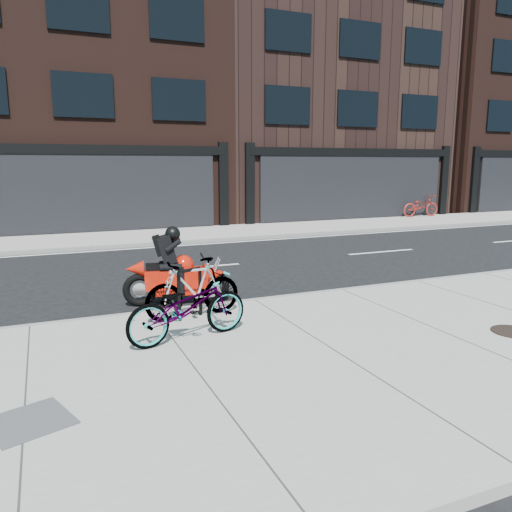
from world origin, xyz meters
name	(u,v)px	position (x,y,z in m)	size (l,w,h in m)	color
ground	(221,284)	(0.00, 0.00, 0.00)	(120.00, 120.00, 0.00)	black
sidewalk_near	(339,358)	(0.00, -5.00, 0.07)	(60.00, 6.00, 0.13)	gray
sidewalk_far	(152,236)	(0.00, 7.75, 0.07)	(60.00, 3.50, 0.13)	gray
building_center	(72,62)	(-2.00, 14.50, 7.25)	(12.00, 10.00, 14.50)	black
building_mideast	(305,98)	(10.00, 14.50, 6.25)	(12.00, 10.00, 12.50)	black
building_east	(470,104)	(22.00, 14.50, 6.50)	(10.00, 10.00, 13.00)	black
bike_rack	(190,289)	(-1.47, -2.60, 0.64)	(0.48, 0.24, 0.86)	black
bicycle_front	(188,307)	(-1.78, -3.62, 0.64)	(0.68, 1.95, 1.02)	gray
bicycle_rear	(193,288)	(-1.41, -2.60, 0.64)	(0.48, 1.71, 1.03)	gray
motorcycle	(181,272)	(-1.26, -1.24, 0.63)	(2.07, 0.79, 1.56)	black
bicycle_far	(421,206)	(13.58, 8.94, 0.66)	(0.71, 2.02, 1.06)	maroon
utility_grate	(30,421)	(-3.94, -5.35, 0.14)	(0.75, 0.75, 0.01)	#515153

